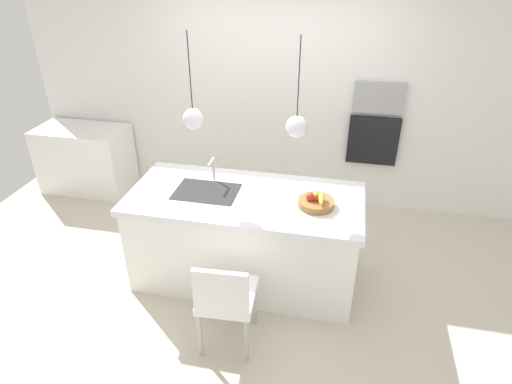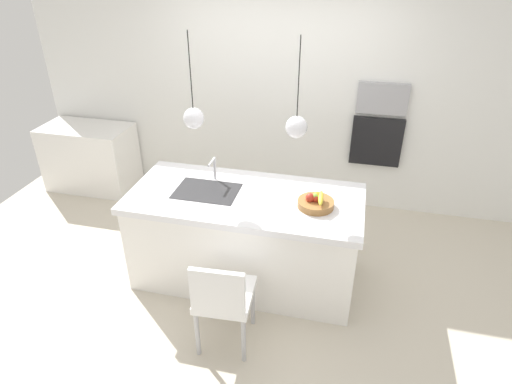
{
  "view_description": "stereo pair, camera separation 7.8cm",
  "coord_description": "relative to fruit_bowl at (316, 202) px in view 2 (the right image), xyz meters",
  "views": [
    {
      "loc": [
        0.79,
        -3.2,
        2.8
      ],
      "look_at": [
        0.1,
        0.0,
        0.94
      ],
      "focal_mm": 30.62,
      "sensor_mm": 36.0,
      "label": 1
    },
    {
      "loc": [
        0.86,
        -3.18,
        2.8
      ],
      "look_at": [
        0.1,
        0.0,
        0.94
      ],
      "focal_mm": 30.62,
      "sensor_mm": 36.0,
      "label": 2
    }
  ],
  "objects": [
    {
      "name": "microwave",
      "position": [
        0.5,
        1.62,
        0.42
      ],
      "size": [
        0.54,
        0.08,
        0.34
      ],
      "primitive_type": "cube",
      "color": "#9E9EA3",
      "rests_on": "back_wall"
    },
    {
      "name": "faucet",
      "position": [
        -0.97,
        0.26,
        0.09
      ],
      "size": [
        0.02,
        0.17,
        0.22
      ],
      "color": "silver",
      "rests_on": "kitchen_island"
    },
    {
      "name": "floor",
      "position": [
        -0.62,
        0.04,
        -0.94
      ],
      "size": [
        6.6,
        6.6,
        0.0
      ],
      "primitive_type": "plane",
      "color": "beige",
      "rests_on": "ground"
    },
    {
      "name": "pendant_light_left",
      "position": [
        -1.05,
        0.04,
        0.63
      ],
      "size": [
        0.17,
        0.17,
        0.77
      ],
      "color": "silver"
    },
    {
      "name": "pendant_light_right",
      "position": [
        -0.2,
        0.04,
        0.63
      ],
      "size": [
        0.17,
        0.17,
        0.77
      ],
      "color": "silver"
    },
    {
      "name": "side_counter",
      "position": [
        -3.02,
        1.32,
        -0.52
      ],
      "size": [
        1.1,
        0.6,
        0.83
      ],
      "primitive_type": "cube",
      "color": "white",
      "rests_on": "ground"
    },
    {
      "name": "back_wall",
      "position": [
        -0.62,
        1.69,
        0.36
      ],
      "size": [
        6.0,
        0.1,
        2.6
      ],
      "primitive_type": "cube",
      "color": "white",
      "rests_on": "ground"
    },
    {
      "name": "fruit_bowl",
      "position": [
        0.0,
        0.0,
        0.0
      ],
      "size": [
        0.3,
        0.3,
        0.15
      ],
      "color": "#9E6B38",
      "rests_on": "kitchen_island"
    },
    {
      "name": "kitchen_island",
      "position": [
        -0.62,
        0.04,
        -0.49
      ],
      "size": [
        2.05,
        0.95,
        0.89
      ],
      "color": "white",
      "rests_on": "ground"
    },
    {
      "name": "oven",
      "position": [
        0.5,
        1.62,
        -0.08
      ],
      "size": [
        0.56,
        0.08,
        0.56
      ],
      "primitive_type": "cube",
      "color": "black",
      "rests_on": "back_wall"
    },
    {
      "name": "sink_basin",
      "position": [
        -0.97,
        0.04,
        -0.05
      ],
      "size": [
        0.56,
        0.4,
        0.02
      ],
      "primitive_type": "cube",
      "color": "#2D2D30",
      "rests_on": "kitchen_island"
    },
    {
      "name": "chair_near",
      "position": [
        -0.57,
        -0.81,
        -0.44
      ],
      "size": [
        0.45,
        0.47,
        0.86
      ],
      "color": "white",
      "rests_on": "ground"
    }
  ]
}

